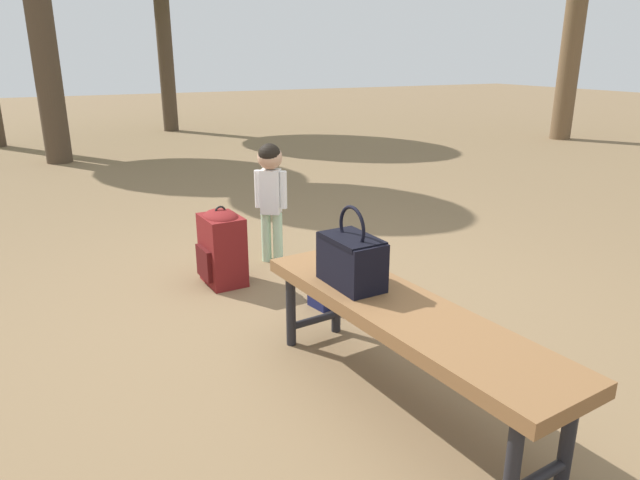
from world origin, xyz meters
The scene contains 6 objects.
ground_plane centered at (0.00, 0.00, 0.00)m, with size 40.00×40.00×0.00m, color brown.
park_bench centered at (-0.89, -0.03, 0.39)m, with size 1.63×0.57×0.45m.
handbag centered at (-0.58, 0.05, 0.58)m, with size 0.33×0.20×0.37m.
child_standing centered at (1.00, -0.20, 0.57)m, with size 0.18×0.20×0.86m.
backpack_large centered at (0.76, 0.25, 0.26)m, with size 0.33×0.29×0.52m.
backpack_small centered at (0.15, -0.22, 0.18)m, with size 0.21×0.24×0.36m.
Camera 1 is at (-2.65, 1.24, 1.44)m, focal length 32.04 mm.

